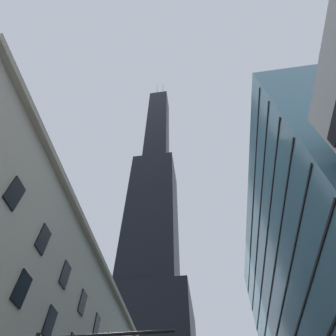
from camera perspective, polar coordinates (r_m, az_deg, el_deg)
dark_skyscraper at (r=108.85m, az=-3.43°, el=-15.93°), size 27.17×27.17×229.49m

